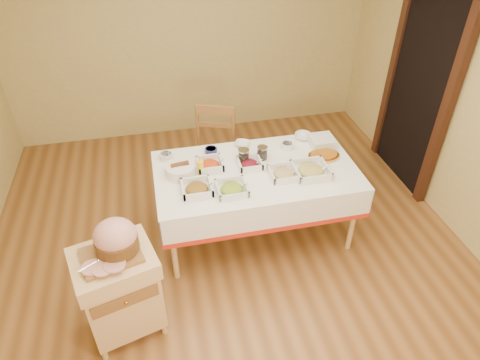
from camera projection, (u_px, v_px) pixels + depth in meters
name	position (u px, v px, depth m)	size (l,w,h in m)	color
room_shell	(229.00, 139.00, 3.24)	(5.00, 5.00, 5.00)	brown
doorway	(420.00, 86.00, 4.45)	(0.09, 1.10, 2.20)	black
dining_table	(256.00, 184.00, 3.95)	(1.82, 1.02, 0.76)	#DAB078
butcher_cart	(120.00, 289.00, 3.16)	(0.67, 0.60, 0.80)	#DAB078
dining_chair	(214.00, 153.00, 4.52)	(0.56, 0.55, 0.99)	brown
ham_on_board	(115.00, 240.00, 2.91)	(0.42, 0.40, 0.28)	brown
serving_dish_a	(197.00, 189.00, 3.57)	(0.26, 0.25, 0.11)	silver
serving_dish_b	(232.00, 189.00, 3.57)	(0.25, 0.25, 0.10)	silver
serving_dish_c	(284.00, 173.00, 3.75)	(0.24, 0.24, 0.10)	silver
serving_dish_d	(311.00, 170.00, 3.78)	(0.30, 0.30, 0.11)	silver
serving_dish_e	(210.00, 165.00, 3.86)	(0.24, 0.23, 0.11)	silver
serving_dish_f	(250.00, 164.00, 3.87)	(0.22, 0.21, 0.10)	silver
small_bowl_left	(166.00, 156.00, 3.98)	(0.12, 0.12, 0.06)	silver
small_bowl_mid	(211.00, 150.00, 4.06)	(0.12, 0.12, 0.05)	navy
small_bowl_right	(287.00, 145.00, 4.12)	(0.12, 0.12, 0.06)	silver
bowl_white_imported	(242.00, 144.00, 4.17)	(0.14, 0.14, 0.03)	silver
bowl_small_imported	(303.00, 136.00, 4.27)	(0.17, 0.17, 0.05)	silver
preserve_jar_left	(244.00, 156.00, 3.92)	(0.10, 0.10, 0.13)	silver
preserve_jar_right	(262.00, 153.00, 3.96)	(0.10, 0.10, 0.13)	silver
mustard_bottle	(201.00, 167.00, 3.75)	(0.06, 0.06, 0.17)	yellow
bread_basket	(180.00, 170.00, 3.76)	(0.27, 0.27, 0.12)	white
plate_stack	(322.00, 142.00, 4.14)	(0.22, 0.22, 0.09)	silver
brass_platter	(324.00, 156.00, 4.00)	(0.30, 0.22, 0.04)	#C28936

